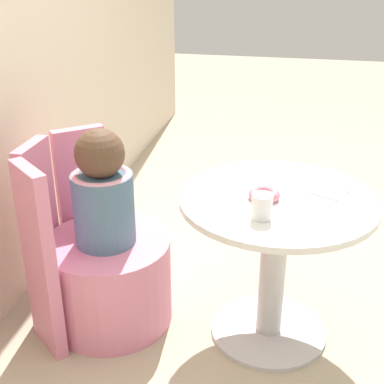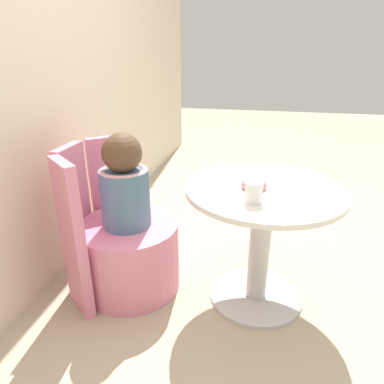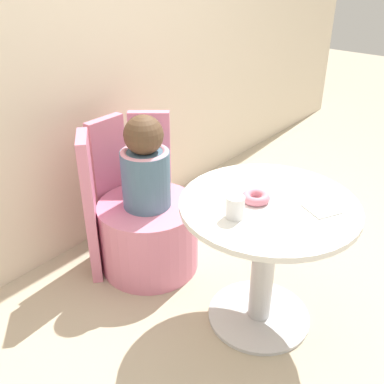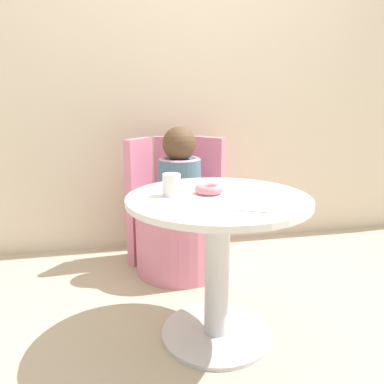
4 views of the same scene
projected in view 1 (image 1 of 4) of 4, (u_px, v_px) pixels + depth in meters
name	position (u px, v px, depth m)	size (l,w,h in m)	color
ground_plane	(261.00, 326.00, 2.28)	(12.00, 12.00, 0.00)	#B7A88E
round_table	(275.00, 243.00, 2.07)	(0.74, 0.74, 0.63)	silver
tub_chair	(109.00, 280.00, 2.26)	(0.52, 0.52, 0.38)	pink
booth_backrest	(57.00, 234.00, 2.22)	(0.62, 0.23, 0.78)	pink
child_figure	(103.00, 192.00, 2.09)	(0.24, 0.24, 0.48)	slate
donut	(264.00, 194.00, 1.96)	(0.12, 0.12, 0.04)	pink
cup	(262.00, 207.00, 1.81)	(0.07, 0.07, 0.09)	white
paper_napkin	(330.00, 191.00, 2.02)	(0.16, 0.16, 0.01)	white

